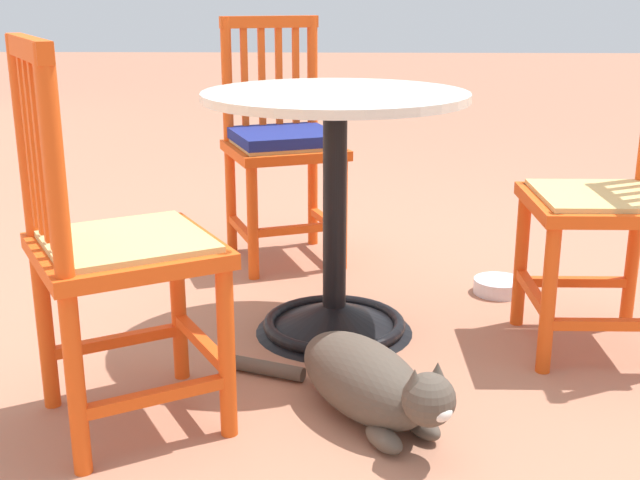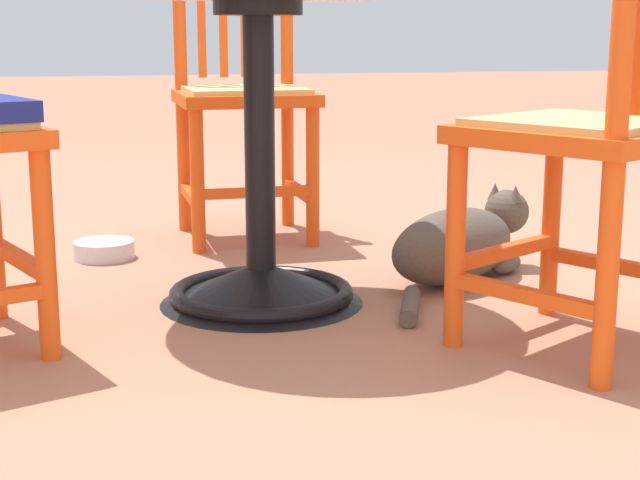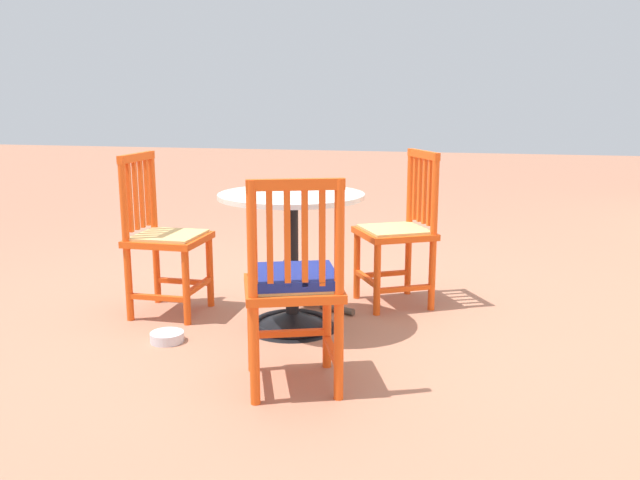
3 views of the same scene
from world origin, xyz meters
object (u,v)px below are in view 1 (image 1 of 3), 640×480
at_px(tabby_cat, 371,385).
at_px(cafe_table, 335,243).
at_px(orange_chair_near_fence, 114,252).
at_px(orange_chair_at_corner, 611,203).
at_px(pet_water_bowl, 498,286).
at_px(orange_chair_facing_out, 282,145).

bearing_deg(tabby_cat, cafe_table, 9.82).
relative_size(cafe_table, orange_chair_near_fence, 0.83).
distance_m(cafe_table, orange_chair_near_fence, 0.77).
xyz_separation_m(orange_chair_near_fence, orange_chair_at_corner, (0.48, -1.27, 0.00)).
xyz_separation_m(tabby_cat, pet_water_bowl, (0.89, -0.47, -0.07)).
bearing_deg(pet_water_bowl, orange_chair_at_corner, -154.50).
bearing_deg(tabby_cat, orange_chair_facing_out, 13.36).
height_order(orange_chair_facing_out, tabby_cat, orange_chair_facing_out).
distance_m(orange_chair_near_fence, orange_chair_at_corner, 1.36).
bearing_deg(orange_chair_near_fence, pet_water_bowl, -49.19).
distance_m(cafe_table, tabby_cat, 0.58).
distance_m(orange_chair_at_corner, orange_chair_facing_out, 1.27).
height_order(tabby_cat, pet_water_bowl, tabby_cat).
distance_m(cafe_table, pet_water_bowl, 0.71).
xyz_separation_m(cafe_table, orange_chair_at_corner, (-0.09, -0.77, 0.15)).
relative_size(orange_chair_near_fence, tabby_cat, 1.60).
xyz_separation_m(cafe_table, tabby_cat, (-0.54, -0.09, -0.19)).
distance_m(orange_chair_near_fence, tabby_cat, 0.68).
distance_m(orange_chair_facing_out, tabby_cat, 1.34).
bearing_deg(tabby_cat, orange_chair_near_fence, 92.46).
distance_m(orange_chair_at_corner, pet_water_bowl, 0.64).
distance_m(tabby_cat, pet_water_bowl, 1.01).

